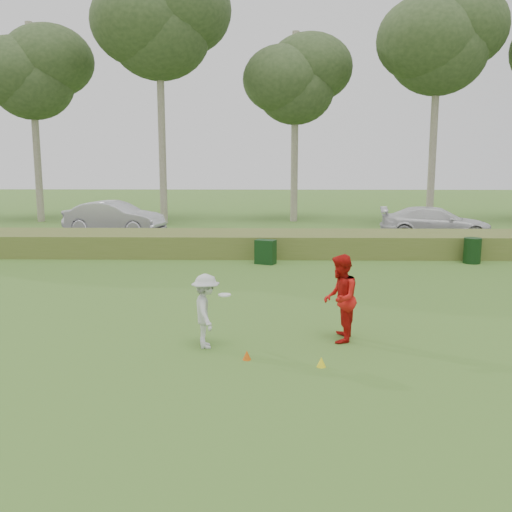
{
  "coord_description": "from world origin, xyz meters",
  "views": [
    {
      "loc": [
        0.31,
        -11.64,
        4.02
      ],
      "look_at": [
        0.0,
        4.0,
        1.3
      ],
      "focal_mm": 40.0,
      "sensor_mm": 36.0,
      "label": 1
    }
  ],
  "objects_px": {
    "utility_cabinet": "(265,252)",
    "trash_bin": "(472,251)",
    "cone_yellow": "(321,362)",
    "car_right": "(436,223)",
    "car_mid": "(114,218)",
    "player_white": "(206,311)",
    "cone_orange": "(247,355)",
    "player_red": "(340,298)"
  },
  "relations": [
    {
      "from": "utility_cabinet",
      "to": "trash_bin",
      "type": "xyz_separation_m",
      "value": [
        7.92,
        0.31,
        0.03
      ]
    },
    {
      "from": "car_mid",
      "to": "cone_orange",
      "type": "bearing_deg",
      "value": -145.02
    },
    {
      "from": "utility_cabinet",
      "to": "car_right",
      "type": "relative_size",
      "value": 0.17
    },
    {
      "from": "player_white",
      "to": "car_right",
      "type": "relative_size",
      "value": 0.3
    },
    {
      "from": "player_white",
      "to": "car_mid",
      "type": "bearing_deg",
      "value": 9.16
    },
    {
      "from": "cone_orange",
      "to": "player_red",
      "type": "bearing_deg",
      "value": 31.8
    },
    {
      "from": "trash_bin",
      "to": "car_right",
      "type": "height_order",
      "value": "car_right"
    },
    {
      "from": "car_mid",
      "to": "cone_yellow",
      "type": "bearing_deg",
      "value": -141.7
    },
    {
      "from": "player_red",
      "to": "utility_cabinet",
      "type": "bearing_deg",
      "value": -158.52
    },
    {
      "from": "car_right",
      "to": "car_mid",
      "type": "bearing_deg",
      "value": 94.32
    },
    {
      "from": "cone_yellow",
      "to": "player_red",
      "type": "bearing_deg",
      "value": 71.33
    },
    {
      "from": "player_white",
      "to": "car_mid",
      "type": "height_order",
      "value": "car_mid"
    },
    {
      "from": "player_red",
      "to": "trash_bin",
      "type": "relative_size",
      "value": 1.98
    },
    {
      "from": "trash_bin",
      "to": "car_mid",
      "type": "relative_size",
      "value": 0.19
    },
    {
      "from": "car_mid",
      "to": "car_right",
      "type": "bearing_deg",
      "value": -82.91
    },
    {
      "from": "player_red",
      "to": "cone_yellow",
      "type": "relative_size",
      "value": 9.65
    },
    {
      "from": "cone_yellow",
      "to": "car_right",
      "type": "height_order",
      "value": "car_right"
    },
    {
      "from": "player_white",
      "to": "car_right",
      "type": "xyz_separation_m",
      "value": [
        9.53,
        16.15,
        0.04
      ]
    },
    {
      "from": "car_mid",
      "to": "car_right",
      "type": "distance_m",
      "value": 16.29
    },
    {
      "from": "utility_cabinet",
      "to": "trash_bin",
      "type": "height_order",
      "value": "trash_bin"
    },
    {
      "from": "utility_cabinet",
      "to": "player_white",
      "type": "bearing_deg",
      "value": -75.68
    },
    {
      "from": "player_red",
      "to": "cone_orange",
      "type": "bearing_deg",
      "value": -46.97
    },
    {
      "from": "utility_cabinet",
      "to": "trash_bin",
      "type": "relative_size",
      "value": 0.95
    },
    {
      "from": "cone_yellow",
      "to": "car_mid",
      "type": "relative_size",
      "value": 0.04
    },
    {
      "from": "player_red",
      "to": "car_mid",
      "type": "relative_size",
      "value": 0.38
    },
    {
      "from": "player_red",
      "to": "car_mid",
      "type": "distance_m",
      "value": 19.75
    },
    {
      "from": "player_red",
      "to": "car_right",
      "type": "distance_m",
      "value": 17.02
    },
    {
      "from": "car_right",
      "to": "trash_bin",
      "type": "bearing_deg",
      "value": -173.49
    },
    {
      "from": "cone_orange",
      "to": "cone_yellow",
      "type": "height_order",
      "value": "cone_yellow"
    },
    {
      "from": "cone_yellow",
      "to": "trash_bin",
      "type": "distance_m",
      "value": 13.04
    },
    {
      "from": "player_red",
      "to": "utility_cabinet",
      "type": "xyz_separation_m",
      "value": [
        -1.67,
        9.2,
        -0.51
      ]
    },
    {
      "from": "player_white",
      "to": "cone_yellow",
      "type": "relative_size",
      "value": 7.93
    },
    {
      "from": "cone_orange",
      "to": "cone_yellow",
      "type": "bearing_deg",
      "value": -14.12
    },
    {
      "from": "player_white",
      "to": "car_right",
      "type": "height_order",
      "value": "car_right"
    },
    {
      "from": "car_mid",
      "to": "car_right",
      "type": "relative_size",
      "value": 0.96
    },
    {
      "from": "cone_yellow",
      "to": "trash_bin",
      "type": "xyz_separation_m",
      "value": [
        6.8,
        11.12,
        0.39
      ]
    },
    {
      "from": "player_white",
      "to": "cone_yellow",
      "type": "distance_m",
      "value": 2.7
    },
    {
      "from": "player_red",
      "to": "trash_bin",
      "type": "distance_m",
      "value": 11.39
    },
    {
      "from": "player_red",
      "to": "car_right",
      "type": "xyz_separation_m",
      "value": [
        6.63,
        15.67,
        -0.13
      ]
    },
    {
      "from": "cone_yellow",
      "to": "utility_cabinet",
      "type": "bearing_deg",
      "value": 95.92
    },
    {
      "from": "trash_bin",
      "to": "player_white",
      "type": "bearing_deg",
      "value": -132.52
    },
    {
      "from": "cone_yellow",
      "to": "car_mid",
      "type": "distance_m",
      "value": 20.95
    }
  ]
}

